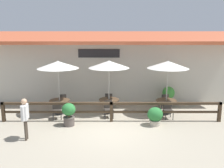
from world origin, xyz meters
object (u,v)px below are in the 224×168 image
object	(u,v)px
chair_middle_streetside	(109,108)
potted_plant_corner_fern	(169,95)
chair_near_streetside	(57,109)
chair_middle_wallside	(109,100)
patio_umbrella_near	(59,65)
dining_table_far	(167,103)
pedestrian	(25,114)
dining_table_near	(60,103)
dining_table_middle	(110,102)
potted_plant_broad_leaf	(69,113)
patio_umbrella_middle	(109,64)
chair_far_streetside	(168,109)
patio_umbrella_far	(168,65)
chair_far_wallside	(165,100)
potted_plant_small_flowering	(156,116)
chair_near_wallside	(63,100)

from	to	relation	value
chair_middle_streetside	potted_plant_corner_fern	xyz separation A→B (m)	(3.40, 1.91, 0.20)
chair_near_streetside	chair_middle_wallside	size ratio (longest dim) A/B	1.00
patio_umbrella_near	dining_table_far	size ratio (longest dim) A/B	2.64
chair_middle_streetside	pedestrian	world-z (taller)	pedestrian
dining_table_near	dining_table_middle	size ratio (longest dim) A/B	1.00
potted_plant_broad_leaf	potted_plant_corner_fern	size ratio (longest dim) A/B	0.91
dining_table_middle	chair_near_streetside	bearing A→B (deg)	-158.78
chair_middle_streetside	chair_middle_wallside	distance (m)	1.61
patio_umbrella_middle	chair_far_streetside	bearing A→B (deg)	-18.13
dining_table_middle	patio_umbrella_far	distance (m)	3.59
patio_umbrella_middle	dining_table_middle	xyz separation A→B (m)	(0.00, -0.00, -1.98)
chair_far_wallside	pedestrian	distance (m)	7.52
chair_far_streetside	patio_umbrella_middle	bearing A→B (deg)	155.58
chair_far_streetside	potted_plant_small_flowering	size ratio (longest dim) A/B	0.99
patio_umbrella_near	patio_umbrella_far	size ratio (longest dim) A/B	1.00
patio_umbrella_middle	dining_table_middle	distance (m)	1.98
chair_near_streetside	chair_far_streetside	distance (m)	5.45
patio_umbrella_middle	potted_plant_corner_fern	bearing A→B (deg)	18.04
chair_near_wallside	chair_far_streetside	size ratio (longest dim) A/B	1.00
chair_middle_streetside	potted_plant_broad_leaf	size ratio (longest dim) A/B	0.81
chair_middle_streetside	potted_plant_broad_leaf	bearing A→B (deg)	-158.76
chair_near_wallside	patio_umbrella_far	size ratio (longest dim) A/B	0.31
dining_table_far	potted_plant_small_flowering	world-z (taller)	potted_plant_small_flowering
patio_umbrella_middle	chair_far_wallside	world-z (taller)	patio_umbrella_middle
potted_plant_corner_fern	pedestrian	distance (m)	8.03
patio_umbrella_near	potted_plant_broad_leaf	distance (m)	2.75
chair_middle_wallside	potted_plant_small_flowering	distance (m)	3.45
dining_table_far	chair_near_wallside	bearing A→B (deg)	171.89
chair_middle_wallside	dining_table_middle	bearing A→B (deg)	92.69
chair_far_wallside	potted_plant_small_flowering	xyz separation A→B (m)	(-0.94, -2.55, -0.02)
chair_near_wallside	chair_far_wallside	bearing A→B (deg)	165.15
dining_table_middle	potted_plant_corner_fern	size ratio (longest dim) A/B	0.91
chair_far_streetside	chair_far_wallside	world-z (taller)	same
potted_plant_small_flowering	potted_plant_broad_leaf	size ratio (longest dim) A/B	0.82
dining_table_middle	chair_far_streetside	distance (m)	3.06
dining_table_near	dining_table_far	size ratio (longest dim) A/B	1.00
dining_table_near	chair_middle_wallside	bearing A→B (deg)	21.08
dining_table_near	potted_plant_small_flowering	xyz separation A→B (m)	(4.69, -1.73, -0.12)
patio_umbrella_near	patio_umbrella_far	distance (m)	5.56
chair_near_streetside	patio_umbrella_far	world-z (taller)	patio_umbrella_far
dining_table_far	chair_far_streetside	world-z (taller)	chair_far_streetside
chair_near_wallside	chair_far_streetside	bearing A→B (deg)	149.00
potted_plant_corner_fern	chair_middle_streetside	bearing A→B (deg)	-150.68
chair_middle_wallside	potted_plant_broad_leaf	xyz separation A→B (m)	(-1.78, -2.73, 0.10)
patio_umbrella_near	dining_table_near	bearing A→B (deg)	0.00
chair_near_streetside	chair_far_wallside	xyz separation A→B (m)	(5.60, 1.63, 0.00)
chair_middle_streetside	dining_table_far	bearing A→B (deg)	1.39
chair_near_wallside	potted_plant_corner_fern	xyz separation A→B (m)	(5.96, 0.47, 0.20)
patio_umbrella_far	chair_middle_wallside	bearing A→B (deg)	162.23
patio_umbrella_near	chair_far_wallside	xyz separation A→B (m)	(5.63, 0.81, -2.08)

